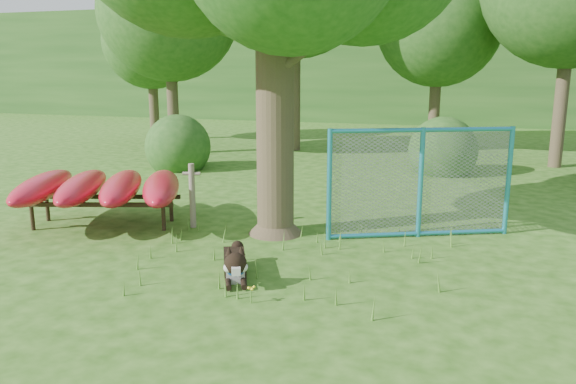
% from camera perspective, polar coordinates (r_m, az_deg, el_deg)
% --- Properties ---
extents(ground, '(80.00, 80.00, 0.00)m').
position_cam_1_polar(ground, '(7.26, -4.45, -9.59)').
color(ground, '#245210').
rests_on(ground, ground).
extents(wooden_post, '(0.31, 0.13, 1.13)m').
position_cam_1_polar(wooden_post, '(9.84, -9.70, -0.19)').
color(wooden_post, '#6F6453').
rests_on(wooden_post, ground).
extents(kayak_rack, '(3.61, 3.24, 0.90)m').
position_cam_1_polar(kayak_rack, '(10.32, -18.39, 0.46)').
color(kayak_rack, black).
rests_on(kayak_rack, ground).
extents(husky_dog, '(0.69, 1.18, 0.55)m').
position_cam_1_polar(husky_dog, '(7.48, -5.39, -7.34)').
color(husky_dog, black).
rests_on(husky_dog, ground).
extents(fence_section, '(2.85, 1.35, 3.01)m').
position_cam_1_polar(fence_section, '(9.34, 13.31, 0.90)').
color(fence_section, teal).
rests_on(fence_section, ground).
extents(wildflower_clump, '(0.10, 0.09, 0.21)m').
position_cam_1_polar(wildflower_clump, '(6.72, -3.80, -9.85)').
color(wildflower_clump, '#52842B').
rests_on(wildflower_clump, ground).
extents(bg_tree_a, '(4.40, 4.40, 6.70)m').
position_cam_1_polar(bg_tree_a, '(18.67, -12.02, 17.59)').
color(bg_tree_a, '#3D3221').
rests_on(bg_tree_a, ground).
extents(bg_tree_c, '(4.00, 4.00, 6.12)m').
position_cam_1_polar(bg_tree_c, '(19.30, 15.08, 16.13)').
color(bg_tree_c, '#3D3221').
rests_on(bg_tree_c, ground).
extents(bg_tree_f, '(3.60, 3.60, 5.55)m').
position_cam_1_polar(bg_tree_f, '(22.46, -13.78, 14.65)').
color(bg_tree_f, '#3D3221').
rests_on(bg_tree_f, ground).
extents(shrub_left, '(1.80, 1.80, 1.80)m').
position_cam_1_polar(shrub_left, '(15.91, -11.02, 2.35)').
color(shrub_left, '#214C18').
rests_on(shrub_left, ground).
extents(shrub_mid, '(1.80, 1.80, 1.80)m').
position_cam_1_polar(shrub_mid, '(15.47, 15.32, 1.86)').
color(shrub_mid, '#214C18').
rests_on(shrub_mid, ground).
extents(wooded_hillside, '(80.00, 12.00, 6.00)m').
position_cam_1_polar(wooded_hillside, '(34.32, 13.74, 12.53)').
color(wooded_hillside, '#214C18').
rests_on(wooded_hillside, ground).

